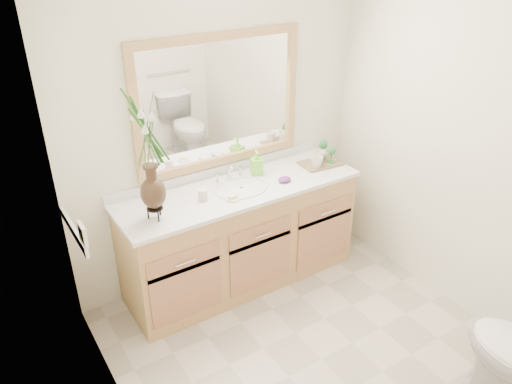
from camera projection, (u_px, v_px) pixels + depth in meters
floor at (322, 359)px, 3.28m from camera, size 2.60×2.60×0.00m
wall_back at (219, 128)px, 3.67m from camera, size 2.40×0.02×2.40m
wall_left at (121, 273)px, 2.14m from camera, size 0.02×2.60×2.40m
wall_right at (475, 152)px, 3.28m from camera, size 0.02×2.60×2.40m
vanity at (241, 237)px, 3.84m from camera, size 1.80×0.55×0.80m
counter at (240, 189)px, 3.64m from camera, size 1.84×0.57×0.03m
sink at (241, 195)px, 3.65m from camera, size 0.38×0.34×0.23m
mirror at (220, 102)px, 3.56m from camera, size 1.32×0.04×0.97m
switch_plate at (83, 234)px, 2.82m from camera, size 0.02×0.12×0.12m
flower_vase at (148, 142)px, 3.00m from camera, size 0.19×0.19×0.79m
tumbler at (203, 195)px, 3.45m from camera, size 0.06×0.06×0.08m
soap_dish at (233, 198)px, 3.47m from camera, size 0.10×0.10×0.03m
soap_bottle at (257, 164)px, 3.79m from camera, size 0.10×0.10×0.17m
purple_dish at (284, 179)px, 3.71m from camera, size 0.12×0.10×0.04m
tray at (320, 163)px, 3.99m from camera, size 0.34×0.24×0.02m
mug_left at (317, 161)px, 3.89m from camera, size 0.12×0.12×0.09m
mug_right at (319, 156)px, 3.98m from camera, size 0.12×0.11×0.10m
goblet_front at (332, 152)px, 3.94m from camera, size 0.06×0.06×0.13m
goblet_back at (323, 146)px, 4.01m from camera, size 0.07×0.07×0.16m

